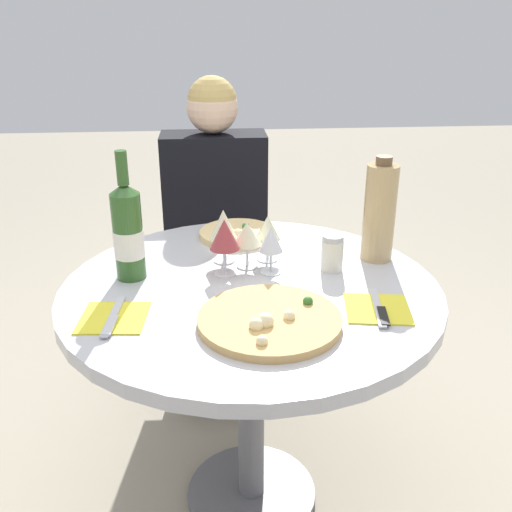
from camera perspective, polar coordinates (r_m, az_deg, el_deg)
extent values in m
plane|color=#9E937F|center=(1.92, -0.47, -22.82)|extent=(12.00, 12.00, 0.00)
cylinder|color=slate|center=(1.91, -0.47, -22.57)|extent=(0.39, 0.39, 0.02)
cylinder|color=slate|center=(1.68, -0.51, -14.30)|extent=(0.08, 0.08, 0.67)
cylinder|color=#B7B7BC|center=(1.49, -0.55, -3.51)|extent=(0.99, 0.99, 0.04)
cylinder|color=silver|center=(2.49, -3.65, -10.32)|extent=(0.35, 0.35, 0.01)
cylinder|color=silver|center=(2.39, -3.77, -6.17)|extent=(0.06, 0.06, 0.43)
cube|color=silver|center=(2.28, -3.92, -1.18)|extent=(0.39, 0.39, 0.03)
cube|color=silver|center=(2.38, -4.15, 5.34)|extent=(0.39, 0.02, 0.40)
cube|color=black|center=(2.25, -3.69, -7.71)|extent=(0.33, 0.30, 0.46)
cube|color=black|center=(2.18, -4.11, 5.41)|extent=(0.39, 0.18, 0.52)
sphere|color=#DBB293|center=(2.10, -4.39, 14.59)|extent=(0.18, 0.18, 0.18)
sphere|color=tan|center=(2.10, -4.41, 15.21)|extent=(0.18, 0.18, 0.18)
cylinder|color=tan|center=(1.30, 1.37, -6.41)|extent=(0.33, 0.33, 0.02)
sphere|color=beige|center=(1.25, 0.04, -6.91)|extent=(0.03, 0.03, 0.03)
sphere|color=#336B28|center=(1.35, 5.21, -4.53)|extent=(0.02, 0.02, 0.02)
sphere|color=beige|center=(1.26, 0.92, -6.54)|extent=(0.04, 0.04, 0.04)
sphere|color=beige|center=(1.19, 0.41, -8.52)|extent=(0.03, 0.03, 0.03)
sphere|color=beige|center=(1.29, 3.35, -5.99)|extent=(0.03, 0.03, 0.03)
cylinder|color=#E5C17F|center=(1.80, -1.83, 2.24)|extent=(0.24, 0.24, 0.02)
sphere|color=#336B28|center=(1.82, -1.03, 2.99)|extent=(0.02, 0.02, 0.02)
sphere|color=beige|center=(1.77, -0.69, 2.46)|extent=(0.03, 0.03, 0.03)
sphere|color=beige|center=(1.75, -1.79, 2.25)|extent=(0.03, 0.03, 0.03)
sphere|color=#B22D1E|center=(1.72, -2.80, 1.85)|extent=(0.03, 0.03, 0.03)
sphere|color=#B22D1E|center=(1.80, -2.83, 2.83)|extent=(0.03, 0.03, 0.03)
cylinder|color=#2D5623|center=(1.52, -12.64, 1.90)|extent=(0.08, 0.08, 0.23)
cone|color=#2D5623|center=(1.48, -13.08, 6.58)|extent=(0.08, 0.08, 0.03)
cylinder|color=#2D5623|center=(1.46, -13.27, 8.57)|extent=(0.03, 0.03, 0.09)
cylinder|color=silver|center=(1.52, -12.58, 1.25)|extent=(0.08, 0.08, 0.07)
cylinder|color=tan|center=(1.63, 12.24, 4.21)|extent=(0.09, 0.09, 0.27)
cylinder|color=brown|center=(1.59, 12.70, 9.29)|extent=(0.04, 0.04, 0.02)
cylinder|color=silver|center=(1.56, 7.61, 0.08)|extent=(0.06, 0.06, 0.09)
cylinder|color=#B2B2B7|center=(1.55, 7.71, 1.81)|extent=(0.06, 0.06, 0.02)
cylinder|color=silver|center=(1.54, -3.08, -1.74)|extent=(0.06, 0.06, 0.00)
cylinder|color=silver|center=(1.53, -3.11, -0.47)|extent=(0.01, 0.01, 0.07)
cone|color=#9E383D|center=(1.50, -3.17, 2.21)|extent=(0.08, 0.08, 0.08)
cylinder|color=silver|center=(1.55, 1.48, -1.59)|extent=(0.06, 0.06, 0.00)
cylinder|color=silver|center=(1.54, 1.49, -0.52)|extent=(0.01, 0.01, 0.06)
cone|color=silver|center=(1.51, 1.52, 1.72)|extent=(0.06, 0.06, 0.07)
cylinder|color=silver|center=(1.62, -3.19, -0.46)|extent=(0.06, 0.06, 0.00)
cylinder|color=silver|center=(1.61, -3.21, 0.67)|extent=(0.01, 0.01, 0.07)
cone|color=beige|center=(1.58, -3.27, 3.19)|extent=(0.08, 0.08, 0.08)
cylinder|color=silver|center=(1.63, 1.15, -0.32)|extent=(0.06, 0.06, 0.00)
cylinder|color=silver|center=(1.62, 1.16, 0.71)|extent=(0.01, 0.01, 0.06)
cone|color=beige|center=(1.59, 1.18, 2.87)|extent=(0.07, 0.07, 0.07)
cylinder|color=silver|center=(1.59, -0.91, -1.01)|extent=(0.06, 0.06, 0.00)
cylinder|color=silver|center=(1.57, -0.91, 0.11)|extent=(0.01, 0.01, 0.06)
cone|color=beige|center=(1.55, -0.93, 2.27)|extent=(0.08, 0.08, 0.06)
cube|color=yellow|center=(1.37, -14.07, -6.00)|extent=(0.16, 0.16, 0.00)
cube|color=silver|center=(1.36, -14.08, -5.83)|extent=(0.03, 0.19, 0.00)
cube|color=silver|center=(1.32, -14.39, -6.73)|extent=(0.03, 0.09, 0.00)
cube|color=yellow|center=(1.39, 12.04, -5.18)|extent=(0.17, 0.17, 0.00)
cube|color=silver|center=(1.39, 12.05, -5.02)|extent=(0.05, 0.19, 0.00)
cube|color=black|center=(1.35, 12.62, -5.86)|extent=(0.03, 0.09, 0.00)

